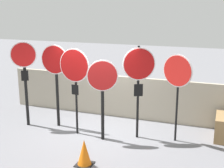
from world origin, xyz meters
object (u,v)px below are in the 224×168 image
object	(u,v)px
stop_sign_0	(24,69)
stop_sign_4	(139,72)
stop_sign_1	(55,70)
stop_sign_5	(177,76)
stop_sign_2	(75,72)
traffic_cone_0	(84,153)
stop_sign_3	(102,86)

from	to	relation	value
stop_sign_0	stop_sign_4	size ratio (longest dim) A/B	1.00
stop_sign_1	stop_sign_4	world-z (taller)	stop_sign_4
stop_sign_5	stop_sign_2	bearing A→B (deg)	-147.31
stop_sign_0	traffic_cone_0	distance (m)	3.44
traffic_cone_0	stop_sign_1	bearing A→B (deg)	133.08
stop_sign_5	traffic_cone_0	world-z (taller)	stop_sign_5
stop_sign_2	traffic_cone_0	xyz separation A→B (m)	(0.97, -1.54, -1.52)
stop_sign_1	stop_sign_4	size ratio (longest dim) A/B	0.97
stop_sign_1	stop_sign_4	distance (m)	2.52
stop_sign_2	stop_sign_3	bearing A→B (deg)	-1.83
stop_sign_2	stop_sign_5	size ratio (longest dim) A/B	1.04
stop_sign_3	traffic_cone_0	distance (m)	1.88
stop_sign_3	stop_sign_5	distance (m)	1.96
stop_sign_0	stop_sign_2	distance (m)	1.69
stop_sign_2	stop_sign_3	xyz separation A→B (m)	(0.87, -0.13, -0.29)
stop_sign_0	stop_sign_5	bearing A→B (deg)	-25.47
stop_sign_3	stop_sign_2	bearing A→B (deg)	148.87
stop_sign_0	stop_sign_4	xyz separation A→B (m)	(3.40, 0.25, 0.11)
stop_sign_0	stop_sign_3	size ratio (longest dim) A/B	1.15
stop_sign_5	stop_sign_0	bearing A→B (deg)	-152.25
stop_sign_0	stop_sign_1	distance (m)	0.92
stop_sign_1	stop_sign_5	bearing A→B (deg)	1.58
stop_sign_0	stop_sign_5	distance (m)	4.41
stop_sign_2	stop_sign_1	bearing A→B (deg)	162.78
stop_sign_0	stop_sign_1	bearing A→B (deg)	-14.05
stop_sign_1	traffic_cone_0	world-z (taller)	stop_sign_1
stop_sign_5	traffic_cone_0	distance (m)	3.05
stop_sign_1	stop_sign_4	xyz separation A→B (m)	(2.51, -0.01, 0.12)
stop_sign_0	stop_sign_4	bearing A→B (deg)	-26.24
stop_sign_4	traffic_cone_0	xyz separation A→B (m)	(-0.74, -1.88, -1.56)
stop_sign_1	traffic_cone_0	distance (m)	2.96
stop_sign_3	stop_sign_1	bearing A→B (deg)	141.18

